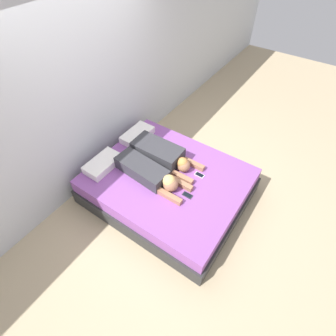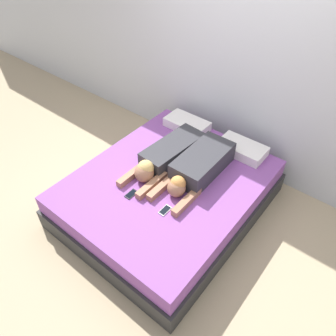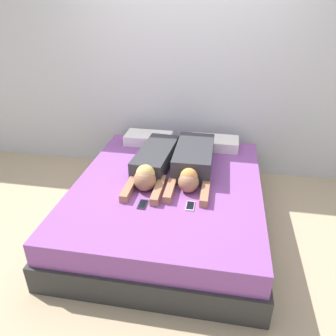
# 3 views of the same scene
# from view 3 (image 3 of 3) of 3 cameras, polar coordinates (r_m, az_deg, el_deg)

# --- Properties ---
(ground_plane) EXTENTS (12.00, 12.00, 0.00)m
(ground_plane) POSITION_cam_3_polar(r_m,az_deg,el_deg) (3.35, -0.00, -9.23)
(ground_plane) COLOR tan
(wall_back) EXTENTS (12.00, 0.06, 2.60)m
(wall_back) POSITION_cam_3_polar(r_m,az_deg,el_deg) (3.93, 3.28, 17.42)
(wall_back) COLOR silver
(wall_back) RESTS_ON ground_plane
(bed) EXTENTS (1.78, 2.14, 0.46)m
(bed) POSITION_cam_3_polar(r_m,az_deg,el_deg) (3.21, -0.00, -6.03)
(bed) COLOR #2D2D2D
(bed) RESTS_ON ground_plane
(pillow_head_left) EXTENTS (0.54, 0.30, 0.11)m
(pillow_head_left) POSITION_cam_3_polar(r_m,az_deg,el_deg) (3.89, -3.40, 5.17)
(pillow_head_left) COLOR white
(pillow_head_left) RESTS_ON bed
(pillow_head_right) EXTENTS (0.54, 0.30, 0.11)m
(pillow_head_right) POSITION_cam_3_polar(r_m,az_deg,el_deg) (3.79, 8.10, 4.32)
(pillow_head_right) COLOR white
(pillow_head_right) RESTS_ON bed
(person_left) EXTENTS (0.37, 1.13, 0.23)m
(person_left) POSITION_cam_3_polar(r_m,az_deg,el_deg) (3.23, -2.59, 0.90)
(person_left) COLOR #333338
(person_left) RESTS_ON bed
(person_right) EXTENTS (0.38, 1.07, 0.23)m
(person_right) POSITION_cam_3_polar(r_m,az_deg,el_deg) (3.22, 4.38, 1.10)
(person_right) COLOR #333338
(person_right) RESTS_ON bed
(cell_phone_left) EXTENTS (0.07, 0.14, 0.01)m
(cell_phone_left) POSITION_cam_3_polar(r_m,az_deg,el_deg) (2.77, -4.44, -6.33)
(cell_phone_left) COLOR #2D2D33
(cell_phone_left) RESTS_ON bed
(cell_phone_right) EXTENTS (0.07, 0.14, 0.01)m
(cell_phone_right) POSITION_cam_3_polar(r_m,az_deg,el_deg) (2.75, 3.89, -6.59)
(cell_phone_right) COLOR silver
(cell_phone_right) RESTS_ON bed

